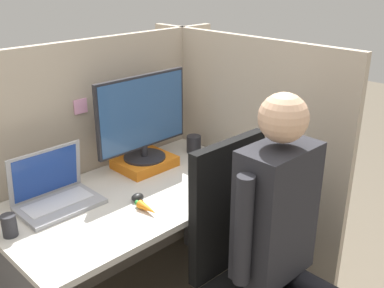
{
  "coord_description": "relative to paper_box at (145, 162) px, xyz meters",
  "views": [
    {
      "loc": [
        -1.18,
        -1.22,
        1.8
      ],
      "look_at": [
        0.21,
        0.18,
        1.0
      ],
      "focal_mm": 42.0,
      "sensor_mm": 36.0,
      "label": 1
    }
  ],
  "objects": [
    {
      "name": "desk",
      "position": [
        -0.22,
        -0.2,
        -0.22
      ],
      "size": [
        1.34,
        0.74,
        0.75
      ],
      "color": "beige",
      "rests_on": "ground"
    },
    {
      "name": "laptop",
      "position": [
        -0.56,
        -0.04,
        0.02
      ],
      "size": [
        0.36,
        0.25,
        0.26
      ],
      "color": "#99999E",
      "rests_on": "desk"
    },
    {
      "name": "stapler",
      "position": [
        0.35,
        -0.21,
        -0.0
      ],
      "size": [
        0.04,
        0.13,
        0.05
      ],
      "color": "black",
      "rests_on": "desk"
    },
    {
      "name": "monitor",
      "position": [
        0.0,
        0.0,
        0.26
      ],
      "size": [
        0.57,
        0.23,
        0.46
      ],
      "color": "#232328",
      "rests_on": "paper_box"
    },
    {
      "name": "carrot_toy",
      "position": [
        -0.3,
        -0.39,
        -0.01
      ],
      "size": [
        0.04,
        0.14,
        0.04
      ],
      "color": "orange",
      "rests_on": "desk"
    },
    {
      "name": "cubicle_panel_right",
      "position": [
        0.47,
        -0.27,
        -0.05
      ],
      "size": [
        0.04,
        1.38,
        1.45
      ],
      "color": "tan",
      "rests_on": "ground"
    },
    {
      "name": "mouse",
      "position": [
        -0.27,
        -0.28,
        -0.01
      ],
      "size": [
        0.06,
        0.05,
        0.04
      ],
      "color": "black",
      "rests_on": "desk"
    },
    {
      "name": "office_chair",
      "position": [
        -0.03,
        -0.77,
        -0.24
      ],
      "size": [
        0.52,
        0.56,
        1.09
      ],
      "color": "black",
      "rests_on": "ground"
    },
    {
      "name": "person",
      "position": [
        -0.02,
        -0.94,
        -0.0
      ],
      "size": [
        0.48,
        0.43,
        1.36
      ],
      "color": "black",
      "rests_on": "ground"
    },
    {
      "name": "paper_box",
      "position": [
        0.0,
        0.0,
        0.0
      ],
      "size": [
        0.3,
        0.25,
        0.05
      ],
      "color": "orange",
      "rests_on": "desk"
    },
    {
      "name": "cubicle_panel_back",
      "position": [
        -0.22,
        0.19,
        -0.05
      ],
      "size": [
        1.84,
        0.05,
        1.45
      ],
      "color": "tan",
      "rests_on": "ground"
    },
    {
      "name": "pen_cup",
      "position": [
        -0.82,
        -0.14,
        0.02
      ],
      "size": [
        0.06,
        0.06,
        0.1
      ],
      "color": "#28282D",
      "rests_on": "desk"
    },
    {
      "name": "coffee_mug",
      "position": [
        0.34,
        -0.04,
        0.02
      ],
      "size": [
        0.09,
        0.09,
        0.1
      ],
      "color": "#232328",
      "rests_on": "desk"
    }
  ]
}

